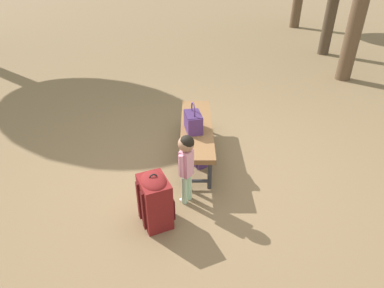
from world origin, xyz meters
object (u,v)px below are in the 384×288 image
Objects in this scene: backpack_large at (155,199)px; child_standing at (186,159)px; handbag at (193,121)px; park_bench at (197,130)px; backpack_small at (199,154)px.

child_standing is at bearing 133.42° from backpack_large.
backpack_large is at bearing -21.57° from handbag.
backpack_large reaches higher than park_bench.
handbag is 0.62× the size of backpack_large.
park_bench is 4.40× the size of handbag.
backpack_large is 1.81× the size of backpack_small.
backpack_small is at bearing 32.04° from handbag.
handbag is at bearing -147.96° from backpack_small.
handbag is at bearing 171.80° from child_standing.
handbag reaches higher than backpack_large.
park_bench is at bearing 156.61° from handbag.
child_standing is (0.91, -0.17, 0.15)m from park_bench.
backpack_small is (0.12, 0.07, -0.41)m from handbag.
handbag is at bearing 158.43° from backpack_large.
child_standing reaches higher than backpack_small.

